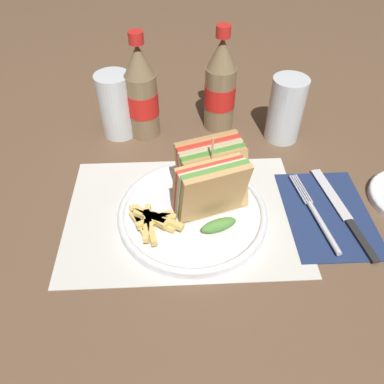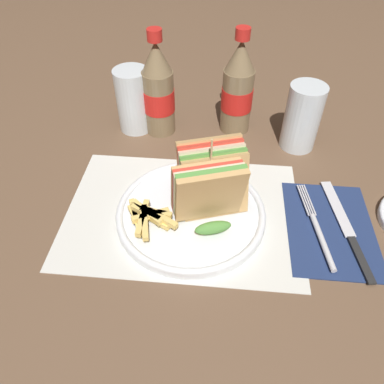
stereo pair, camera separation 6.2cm
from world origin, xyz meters
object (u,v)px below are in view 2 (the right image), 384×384
object	(u,v)px
plate_main	(191,213)
coke_bottle_far	(238,90)
glass_near	(301,121)
glass_far	(134,104)
club_sandwich	(210,185)
coke_bottle_near	(158,91)
knife	(347,228)
fork	(319,232)

from	to	relation	value
plate_main	coke_bottle_far	size ratio (longest dim) A/B	1.15
glass_near	glass_far	size ratio (longest dim) A/B	1.00
plate_main	club_sandwich	distance (m)	0.07
coke_bottle_far	glass_near	world-z (taller)	coke_bottle_far
glass_near	glass_far	xyz separation A→B (m)	(-0.34, 0.03, 0.00)
coke_bottle_near	coke_bottle_far	world-z (taller)	same
club_sandwich	coke_bottle_far	world-z (taller)	coke_bottle_far
knife	coke_bottle_near	size ratio (longest dim) A/B	0.99
glass_near	coke_bottle_far	bearing A→B (deg)	159.18
plate_main	glass_near	distance (m)	0.30
fork	coke_bottle_far	size ratio (longest dim) A/B	0.85
club_sandwich	knife	xyz separation A→B (m)	(0.23, -0.01, -0.06)
club_sandwich	coke_bottle_far	size ratio (longest dim) A/B	0.66
plate_main	glass_near	world-z (taller)	glass_near
coke_bottle_near	glass_near	world-z (taller)	coke_bottle_near
coke_bottle_near	glass_near	bearing A→B (deg)	-5.50
club_sandwich	fork	xyz separation A→B (m)	(0.18, -0.03, -0.06)
coke_bottle_near	club_sandwich	bearing A→B (deg)	-63.66
club_sandwich	coke_bottle_near	size ratio (longest dim) A/B	0.66
plate_main	coke_bottle_far	distance (m)	0.29
knife	coke_bottle_far	distance (m)	0.34
coke_bottle_near	coke_bottle_far	bearing A→B (deg)	7.62
club_sandwich	knife	size ratio (longest dim) A/B	0.66
fork	glass_near	xyz separation A→B (m)	(-0.01, 0.24, 0.05)
coke_bottle_near	glass_far	size ratio (longest dim) A/B	1.62
club_sandwich	coke_bottle_near	bearing A→B (deg)	116.34
plate_main	knife	world-z (taller)	plate_main
coke_bottle_far	fork	bearing A→B (deg)	-64.41
plate_main	coke_bottle_near	world-z (taller)	coke_bottle_near
fork	glass_far	size ratio (longest dim) A/B	1.37
fork	glass_near	bearing A→B (deg)	83.66
club_sandwich	knife	world-z (taller)	club_sandwich
plate_main	fork	bearing A→B (deg)	-5.63
glass_far	glass_near	bearing A→B (deg)	-5.28
plate_main	knife	xyz separation A→B (m)	(0.26, -0.01, -0.00)
coke_bottle_near	coke_bottle_far	distance (m)	0.16
fork	glass_far	xyz separation A→B (m)	(-0.35, 0.27, 0.05)
coke_bottle_near	glass_near	xyz separation A→B (m)	(0.29, -0.03, -0.04)
knife	coke_bottle_near	xyz separation A→B (m)	(-0.34, 0.25, 0.09)
coke_bottle_far	glass_far	bearing A→B (deg)	-175.36
club_sandwich	fork	bearing A→B (deg)	-9.05
fork	knife	size ratio (longest dim) A/B	0.85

